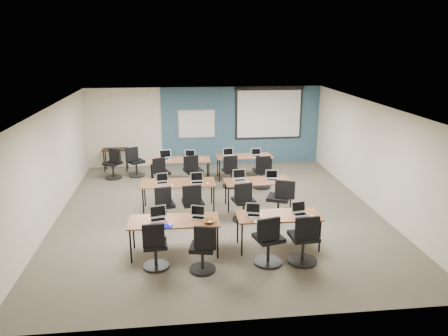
{
  "coord_description": "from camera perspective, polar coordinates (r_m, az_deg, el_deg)",
  "views": [
    {
      "loc": [
        -1.03,
        -10.32,
        4.22
      ],
      "look_at": [
        0.19,
        0.4,
        1.05
      ],
      "focal_mm": 35.0,
      "sensor_mm": 36.0,
      "label": 1
    }
  ],
  "objects": [
    {
      "name": "projector_screen",
      "position": [
        15.25,
        5.89,
        7.51
      ],
      "size": [
        2.4,
        0.1,
        1.82
      ],
      "color": "black",
      "rests_on": "wall_back"
    },
    {
      "name": "snack_plate",
      "position": [
        8.79,
        4.51,
        -7.0
      ],
      "size": [
        0.21,
        0.21,
        0.01
      ],
      "primitive_type": "cylinder",
      "rotation": [
        0.0,
        0.0,
        0.32
      ],
      "color": "white",
      "rests_on": "training_table_front_right"
    },
    {
      "name": "coffee_cup",
      "position": [
        8.82,
        3.73,
        -6.67
      ],
      "size": [
        0.06,
        0.06,
        0.05
      ],
      "primitive_type": "imported",
      "rotation": [
        0.0,
        0.0,
        -0.07
      ],
      "color": "silver",
      "rests_on": "snack_plate"
    },
    {
      "name": "mouse_5",
      "position": [
        11.02,
        -2.16,
        -2.01
      ],
      "size": [
        0.08,
        0.11,
        0.04
      ],
      "primitive_type": "ellipsoid",
      "rotation": [
        0.0,
        0.0,
        0.21
      ],
      "color": "white",
      "rests_on": "training_table_mid_left"
    },
    {
      "name": "laptop_4",
      "position": [
        11.18,
        -8.08,
        -1.64
      ],
      "size": [
        0.31,
        0.26,
        0.23
      ],
      "rotation": [
        0.0,
        0.0,
        0.18
      ],
      "color": "#B7B6C0",
      "rests_on": "training_table_mid_left"
    },
    {
      "name": "task_chair_2",
      "position": [
        8.58,
        5.81,
        -9.88
      ],
      "size": [
        0.57,
        0.57,
        1.04
      ],
      "rotation": [
        0.0,
        0.0,
        0.26
      ],
      "color": "black",
      "rests_on": "floor"
    },
    {
      "name": "wall_left",
      "position": [
        11.11,
        -21.73,
        0.24
      ],
      "size": [
        0.04,
        9.0,
        2.7
      ],
      "primitive_type": "cube",
      "color": "beige",
      "rests_on": "ground"
    },
    {
      "name": "task_chair_8",
      "position": [
        12.96,
        -8.19,
        -0.96
      ],
      "size": [
        0.49,
        0.47,
        0.95
      ],
      "rotation": [
        0.0,
        0.0,
        0.39
      ],
      "color": "black",
      "rests_on": "floor"
    },
    {
      "name": "mouse_10",
      "position": [
        13.41,
        1.29,
        1.36
      ],
      "size": [
        0.07,
        0.1,
        0.03
      ],
      "primitive_type": "ellipsoid",
      "rotation": [
        0.0,
        0.0,
        0.15
      ],
      "color": "white",
      "rests_on": "training_table_back_right"
    },
    {
      "name": "task_chair_4",
      "position": [
        10.46,
        -7.73,
        -5.21
      ],
      "size": [
        0.48,
        0.48,
        0.96
      ],
      "rotation": [
        0.0,
        0.0,
        0.2
      ],
      "color": "black",
      "rests_on": "floor"
    },
    {
      "name": "task_chair_5",
      "position": [
        10.36,
        -4.09,
        -5.14
      ],
      "size": [
        0.54,
        0.54,
        1.02
      ],
      "rotation": [
        0.0,
        0.0,
        0.14
      ],
      "color": "black",
      "rests_on": "floor"
    },
    {
      "name": "blue_accent_panel",
      "position": [
        15.23,
        2.27,
        5.53
      ],
      "size": [
        5.5,
        0.04,
        2.7
      ],
      "primitive_type": "cube",
      "color": "#3D5977",
      "rests_on": "wall_back"
    },
    {
      "name": "laptop_5",
      "position": [
        11.12,
        -3.55,
        -1.6
      ],
      "size": [
        0.32,
        0.28,
        0.25
      ],
      "rotation": [
        0.0,
        0.0,
        0.03
      ],
      "color": "#A8A8AA",
      "rests_on": "training_table_mid_left"
    },
    {
      "name": "mouse_1",
      "position": [
        8.75,
        -1.81,
        -7.02
      ],
      "size": [
        0.08,
        0.11,
        0.04
      ],
      "primitive_type": "ellipsoid",
      "rotation": [
        0.0,
        0.0,
        0.21
      ],
      "color": "white",
      "rests_on": "training_table_front_left"
    },
    {
      "name": "snack_bowl",
      "position": [
        8.73,
        -1.96,
        -6.95
      ],
      "size": [
        0.3,
        0.3,
        0.07
      ],
      "primitive_type": "imported",
      "rotation": [
        0.0,
        0.0,
        -0.13
      ],
      "color": "olive",
      "rests_on": "training_table_front_left"
    },
    {
      "name": "mouse_9",
      "position": [
        13.29,
        -2.87,
        1.21
      ],
      "size": [
        0.08,
        0.11,
        0.03
      ],
      "primitive_type": "ellipsoid",
      "rotation": [
        0.0,
        0.0,
        -0.23
      ],
      "color": "white",
      "rests_on": "training_table_back_left"
    },
    {
      "name": "training_table_front_right",
      "position": [
        9.19,
        7.12,
        -6.37
      ],
      "size": [
        1.74,
        0.73,
        0.73
      ],
      "rotation": [
        0.0,
        0.0,
        -0.02
      ],
      "color": "#94673F",
      "rests_on": "floor"
    },
    {
      "name": "task_chair_0",
      "position": [
        8.51,
        -8.99,
        -10.46
      ],
      "size": [
        0.5,
        0.5,
        0.99
      ],
      "rotation": [
        0.0,
        0.0,
        0.06
      ],
      "color": "black",
      "rests_on": "floor"
    },
    {
      "name": "task_chair_7",
      "position": [
        10.65,
        7.3,
        -4.54
      ],
      "size": [
        0.62,
        0.58,
        1.05
      ],
      "rotation": [
        0.0,
        0.0,
        -0.41
      ],
      "color": "black",
      "rests_on": "floor"
    },
    {
      "name": "training_table_front_left",
      "position": [
        8.92,
        -6.55,
        -7.05
      ],
      "size": [
        1.82,
        0.76,
        0.73
      ],
      "rotation": [
        0.0,
        0.0,
        -0.02
      ],
      "color": "brown",
      "rests_on": "floor"
    },
    {
      "name": "mouse_8",
      "position": [
        13.3,
        -7.18,
        1.12
      ],
      "size": [
        0.07,
        0.11,
        0.04
      ],
      "primitive_type": "ellipsoid",
      "rotation": [
        0.0,
        0.0,
        0.07
      ],
      "color": "white",
      "rests_on": "training_table_back_left"
    },
    {
      "name": "mouse_11",
      "position": [
        13.59,
        4.85,
        1.51
      ],
      "size": [
        0.08,
        0.11,
        0.04
      ],
      "primitive_type": "ellipsoid",
      "rotation": [
        0.0,
        0.0,
        -0.19
      ],
      "color": "white",
      "rests_on": "training_table_back_right"
    },
    {
      "name": "training_table_mid_left",
      "position": [
        11.2,
        -6.0,
        -2.08
      ],
      "size": [
        1.88,
        0.78,
        0.73
      ],
      "rotation": [
        0.0,
        0.0,
        -0.02
      ],
      "color": "olive",
      "rests_on": "floor"
    },
    {
      "name": "mouse_2",
      "position": [
        8.91,
        6.33,
        -6.68
      ],
      "size": [
        0.08,
        0.11,
        0.03
      ],
      "primitive_type": "ellipsoid",
      "rotation": [
        0.0,
        0.0,
        0.31
      ],
      "color": "white",
      "rests_on": "training_table_front_right"
    },
    {
      "name": "mouse_0",
      "position": [
        8.68,
        -7.03,
        -7.34
      ],
      "size": [
        0.08,
        0.11,
        0.04
      ],
      "primitive_type": "ellipsoid",
      "rotation": [
        0.0,
        0.0,
        -0.18
      ],
      "color": "white",
      "rests_on": "training_table_front_left"
    },
    {
      "name": "task_chair_1",
      "position": [
        8.31,
        -2.74,
        -10.94
      ],
      "size": [
        0.51,
        0.51,
        0.99
      ],
      "rotation": [
        0.0,
        0.0,
        -0.21
      ],
      "color": "black",
      "rests_on": "floor"
    },
    {
      "name": "laptop_6",
      "position": [
        11.3,
        2.06,
        -1.25
      ],
      "size": [
        0.35,
        0.29,
        0.26
      ],
      "rotation": [
        0.0,
        0.0,
        0.12
      ],
      "color": "#B6B6C4",
      "rests_on": "training_table_mid_right"
    },
    {
      "name": "laptop_10",
      "position": [
        13.57,
        0.59,
        1.77
      ],
      "size": [
        0.33,
        0.28,
        0.25
      ],
      "rotation": [
        0.0,
        0.0,
        0.17
      ],
      "color": "silver",
      "rests_on": "training_table_back_right"
    },
    {
      "name": "laptop_3",
      "position": [
        9.27,
        9.83,
        -5.58
      ],
      "size": [
        0.32,
        0.27,
        0.24
      ],
      "rotation": [
        0.0,
        0.0,
        0.19
      ],
      "color": "silver",
      "rests_on": "training_table_front_right"
    },
    {
      "name": "ceiling",
      "position": [
        10.48,
        -0.77,
        8.05
      ],
      "size": [
        8.0,
        9.0,
        0.02
      ],
      "primitive_type": "cube",
      "color": "white",
      "rests_on": "ground"
    },
    {
      "name": "mouse_6",
      "position": [
        11.12,
        3.12,
        -1.84
      ],
      "size": [
        0.09,
        0.12,
        0.04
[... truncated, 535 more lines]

